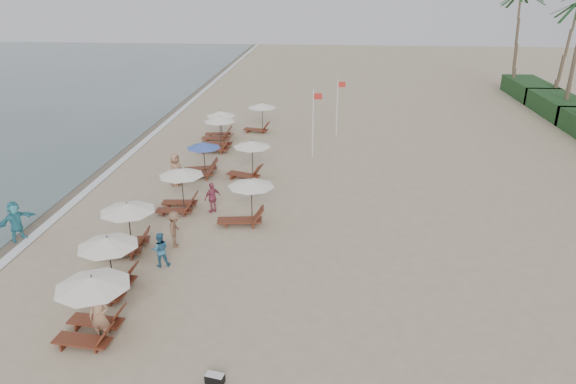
# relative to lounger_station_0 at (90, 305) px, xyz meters

# --- Properties ---
(ground) EXTENTS (160.00, 160.00, 0.00)m
(ground) POSITION_rel_lounger_station_0_xyz_m (5.28, 3.23, -1.26)
(ground) COLOR tan
(ground) RESTS_ON ground
(wet_sand_band) EXTENTS (3.20, 140.00, 0.01)m
(wet_sand_band) POSITION_rel_lounger_station_0_xyz_m (-7.22, 13.23, -1.25)
(wet_sand_band) COLOR #6B5E4C
(wet_sand_band) RESTS_ON ground
(foam_line) EXTENTS (0.50, 140.00, 0.02)m
(foam_line) POSITION_rel_lounger_station_0_xyz_m (-5.92, 13.23, -1.24)
(foam_line) COLOR white
(foam_line) RESTS_ON ground
(lounger_station_0) EXTENTS (2.61, 2.43, 2.30)m
(lounger_station_0) POSITION_rel_lounger_station_0_xyz_m (0.00, 0.00, 0.00)
(lounger_station_0) COLOR brown
(lounger_station_0) RESTS_ON ground
(lounger_station_1) EXTENTS (2.64, 2.24, 2.33)m
(lounger_station_1) POSITION_rel_lounger_station_0_xyz_m (-0.63, 2.61, -0.14)
(lounger_station_1) COLOR brown
(lounger_station_1) RESTS_ON ground
(lounger_station_2) EXTENTS (2.60, 2.35, 2.27)m
(lounger_station_2) POSITION_rel_lounger_station_0_xyz_m (-1.06, 5.81, -0.05)
(lounger_station_2) COLOR brown
(lounger_station_2) RESTS_ON ground
(lounger_station_3) EXTENTS (2.48, 2.27, 2.28)m
(lounger_station_3) POSITION_rel_lounger_station_0_xyz_m (0.04, 10.21, -0.04)
(lounger_station_3) COLOR brown
(lounger_station_3) RESTS_ON ground
(lounger_station_4) EXTENTS (2.51, 2.36, 2.10)m
(lounger_station_4) POSITION_rel_lounger_station_0_xyz_m (-0.12, 15.37, -0.28)
(lounger_station_4) COLOR brown
(lounger_station_4) RESTS_ON ground
(lounger_station_5) EXTENTS (2.69, 2.17, 2.39)m
(lounger_station_5) POSITION_rel_lounger_station_0_xyz_m (-0.22, 20.43, -0.20)
(lounger_station_5) COLOR brown
(lounger_station_5) RESTS_ON ground
(lounger_station_6) EXTENTS (2.53, 2.14, 2.12)m
(lounger_station_6) POSITION_rel_lounger_station_0_xyz_m (-0.61, 23.03, -0.22)
(lounger_station_6) COLOR brown
(lounger_station_6) RESTS_ON ground
(inland_station_0) EXTENTS (2.84, 2.24, 2.22)m
(inland_station_0) POSITION_rel_lounger_station_0_xyz_m (3.64, 8.95, 0.04)
(inland_station_0) COLOR brown
(inland_station_0) RESTS_ON ground
(inland_station_1) EXTENTS (2.73, 2.24, 2.22)m
(inland_station_1) POSITION_rel_lounger_station_0_xyz_m (2.81, 15.24, 0.11)
(inland_station_1) COLOR brown
(inland_station_1) RESTS_ON ground
(inland_station_2) EXTENTS (2.65, 2.24, 2.22)m
(inland_station_2) POSITION_rel_lounger_station_0_xyz_m (2.15, 25.27, 0.16)
(inland_station_2) COLOR brown
(inland_station_2) RESTS_ON ground
(beachgoer_near) EXTENTS (0.71, 0.48, 1.88)m
(beachgoer_near) POSITION_rel_lounger_station_0_xyz_m (0.32, -0.11, -0.31)
(beachgoer_near) COLOR tan
(beachgoer_near) RESTS_ON ground
(beachgoer_mid_a) EXTENTS (0.86, 0.75, 1.49)m
(beachgoer_mid_a) POSITION_rel_lounger_station_0_xyz_m (0.77, 4.72, -0.51)
(beachgoer_mid_a) COLOR teal
(beachgoer_mid_a) RESTS_ON ground
(beachgoer_mid_b) EXTENTS (0.72, 1.13, 1.66)m
(beachgoer_mid_b) POSITION_rel_lounger_station_0_xyz_m (0.90, 6.43, -0.43)
(beachgoer_mid_b) COLOR brown
(beachgoer_mid_b) RESTS_ON ground
(beachgoer_far_a) EXTENTS (0.93, 0.94, 1.59)m
(beachgoer_far_a) POSITION_rel_lounger_station_0_xyz_m (1.76, 10.17, -0.46)
(beachgoer_far_a) COLOR #A9435D
(beachgoer_far_a) RESTS_ON ground
(beachgoer_far_b) EXTENTS (0.89, 1.08, 1.90)m
(beachgoer_far_b) POSITION_rel_lounger_station_0_xyz_m (-1.15, 13.69, -0.31)
(beachgoer_far_b) COLOR #A6765A
(beachgoer_far_b) RESTS_ON ground
(waterline_walker) EXTENTS (1.33, 1.78, 1.87)m
(waterline_walker) POSITION_rel_lounger_station_0_xyz_m (-6.39, 6.47, -0.32)
(waterline_walker) COLOR teal
(waterline_walker) RESTS_ON ground
(duffel_bag) EXTENTS (0.60, 0.38, 0.31)m
(duffel_bag) POSITION_rel_lounger_station_0_xyz_m (4.40, -1.76, -1.10)
(duffel_bag) COLOR black
(duffel_bag) RESTS_ON ground
(flag_pole_near) EXTENTS (0.59, 0.08, 4.44)m
(flag_pole_near) POSITION_rel_lounger_station_0_xyz_m (6.47, 19.57, 1.21)
(flag_pole_near) COLOR silver
(flag_pole_near) RESTS_ON ground
(flag_pole_far) EXTENTS (0.60, 0.08, 4.27)m
(flag_pole_far) POSITION_rel_lounger_station_0_xyz_m (8.07, 24.66, 1.12)
(flag_pole_far) COLOR silver
(flag_pole_far) RESTS_ON ground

